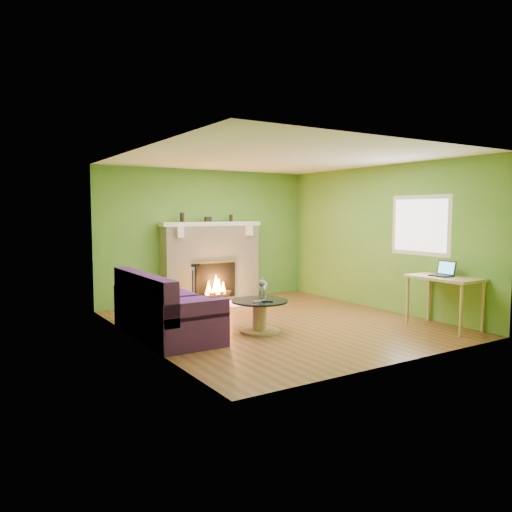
% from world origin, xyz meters
% --- Properties ---
extents(floor, '(5.00, 5.00, 0.00)m').
position_xyz_m(floor, '(0.00, 0.00, 0.00)').
color(floor, brown).
rests_on(floor, ground).
extents(ceiling, '(5.00, 5.00, 0.00)m').
position_xyz_m(ceiling, '(0.00, 0.00, 2.60)').
color(ceiling, white).
rests_on(ceiling, wall_back).
extents(wall_back, '(5.00, 0.00, 5.00)m').
position_xyz_m(wall_back, '(0.00, 2.50, 1.30)').
color(wall_back, '#47812A').
rests_on(wall_back, floor).
extents(wall_front, '(5.00, 0.00, 5.00)m').
position_xyz_m(wall_front, '(0.00, -2.50, 1.30)').
color(wall_front, '#47812A').
rests_on(wall_front, floor).
extents(wall_left, '(0.00, 5.00, 5.00)m').
position_xyz_m(wall_left, '(-2.25, 0.00, 1.30)').
color(wall_left, '#47812A').
rests_on(wall_left, floor).
extents(wall_right, '(0.00, 5.00, 5.00)m').
position_xyz_m(wall_right, '(2.25, 0.00, 1.30)').
color(wall_right, '#47812A').
rests_on(wall_right, floor).
extents(window_frame, '(0.00, 1.20, 1.20)m').
position_xyz_m(window_frame, '(2.24, -0.90, 1.55)').
color(window_frame, silver).
rests_on(window_frame, wall_right).
extents(window_pane, '(0.00, 1.06, 1.06)m').
position_xyz_m(window_pane, '(2.23, -0.90, 1.55)').
color(window_pane, white).
rests_on(window_pane, wall_right).
extents(fireplace, '(2.10, 0.46, 1.58)m').
position_xyz_m(fireplace, '(0.00, 2.32, 0.77)').
color(fireplace, beige).
rests_on(fireplace, floor).
extents(hearth, '(1.50, 0.75, 0.03)m').
position_xyz_m(hearth, '(0.00, 1.80, 0.01)').
color(hearth, beige).
rests_on(hearth, floor).
extents(mantel, '(2.10, 0.28, 0.08)m').
position_xyz_m(mantel, '(0.00, 2.30, 1.54)').
color(mantel, silver).
rests_on(mantel, fireplace).
extents(sofa, '(0.92, 2.04, 0.92)m').
position_xyz_m(sofa, '(-1.86, 0.20, 0.36)').
color(sofa, '#42175A').
rests_on(sofa, floor).
extents(coffee_table, '(0.84, 0.84, 0.47)m').
position_xyz_m(coffee_table, '(-0.56, -0.33, 0.27)').
color(coffee_table, tan).
rests_on(coffee_table, floor).
extents(desk, '(0.62, 1.07, 0.79)m').
position_xyz_m(desk, '(1.95, -1.63, 0.70)').
color(desk, tan).
rests_on(desk, floor).
extents(cat, '(0.47, 0.55, 0.33)m').
position_xyz_m(cat, '(-0.48, -0.28, 0.64)').
color(cat, slate).
rests_on(cat, coffee_table).
extents(remote_silver, '(0.17, 0.05, 0.02)m').
position_xyz_m(remote_silver, '(-0.66, -0.45, 0.48)').
color(remote_silver, gray).
rests_on(remote_silver, coffee_table).
extents(remote_black, '(0.15, 0.13, 0.02)m').
position_xyz_m(remote_black, '(-0.54, -0.51, 0.48)').
color(remote_black, black).
rests_on(remote_black, coffee_table).
extents(laptop, '(0.28, 0.31, 0.23)m').
position_xyz_m(laptop, '(1.93, -1.58, 0.91)').
color(laptop, black).
rests_on(laptop, desk).
extents(fire_tools, '(0.21, 0.21, 0.78)m').
position_xyz_m(fire_tools, '(-0.52, 1.95, 0.42)').
color(fire_tools, black).
rests_on(fire_tools, hearth).
extents(mantel_vase_left, '(0.08, 0.08, 0.18)m').
position_xyz_m(mantel_vase_left, '(-0.61, 2.33, 1.67)').
color(mantel_vase_left, black).
rests_on(mantel_vase_left, mantel).
extents(mantel_vase_right, '(0.07, 0.07, 0.14)m').
position_xyz_m(mantel_vase_right, '(0.45, 2.33, 1.65)').
color(mantel_vase_right, black).
rests_on(mantel_vase_right, mantel).
extents(mantel_box, '(0.12, 0.08, 0.10)m').
position_xyz_m(mantel_box, '(-0.06, 2.33, 1.63)').
color(mantel_box, black).
rests_on(mantel_box, mantel).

